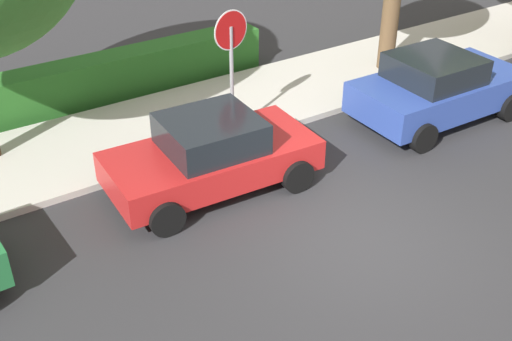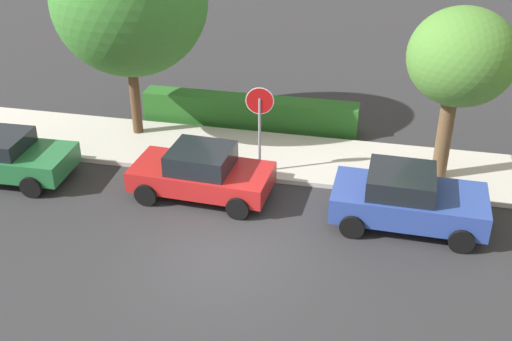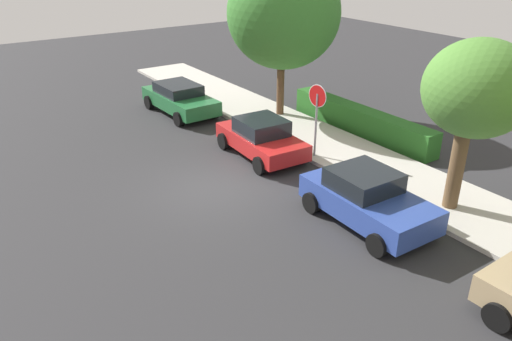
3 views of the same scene
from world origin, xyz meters
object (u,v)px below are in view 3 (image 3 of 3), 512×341
Objects in this scene: parked_car_green at (180,98)px; street_tree_near_corner at (284,14)px; parked_car_blue at (367,198)px; stop_sign at (317,108)px; parked_car_red at (261,138)px; street_tree_far at (477,90)px.

parked_car_green is 6.09m from street_tree_near_corner.
parked_car_blue is 11.85m from parked_car_green.
stop_sign reaches higher than parked_car_red.
street_tree_near_corner reaches higher than stop_sign.
parked_car_blue is 4.13m from street_tree_far.
parked_car_red is 5.64m from parked_car_blue.
street_tree_far reaches higher than parked_car_green.
street_tree_near_corner is (-4.43, 1.81, 2.62)m from stop_sign.
parked_car_red is 6.23m from parked_car_green.
parked_car_green is at bearing -177.64° from parked_car_red.
street_tree_far is (6.72, 2.39, 3.01)m from parked_car_red.
street_tree_far is (1.08, 2.67, 2.97)m from parked_car_blue.
parked_car_blue is 0.90× the size of parked_car_green.
parked_car_red is at bearing -160.41° from street_tree_far.
street_tree_near_corner is at bearing 174.90° from street_tree_far.
parked_car_blue reaches higher than parked_car_red.
parked_car_blue is 10.15m from street_tree_near_corner.
street_tree_far is at bearing 11.57° from parked_car_green.
parked_car_red reaches higher than parked_car_green.
parked_car_red is 5.91m from street_tree_near_corner.
parked_car_green is at bearing -167.25° from stop_sign.
parked_car_blue is 0.58× the size of street_tree_near_corner.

